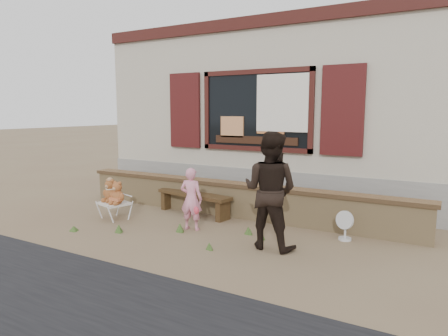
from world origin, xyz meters
The scene contains 12 objects.
ground centered at (0.00, 0.00, 0.00)m, with size 80.00×80.00×0.00m, color brown.
shopfront centered at (0.00, 4.49, 2.00)m, with size 8.04×5.13×4.00m.
brick_wall centered at (0.00, 1.00, 0.34)m, with size 7.10×0.36×0.67m.
bench centered at (-0.75, 0.71, 0.32)m, with size 1.73×0.64×0.43m.
folding_chair centered at (-1.87, -0.32, 0.29)m, with size 0.64×0.60×0.32m.
teddy_bear_left centered at (-2.00, -0.28, 0.55)m, with size 0.33×0.28×0.44m, color brown, non-canonical shape.
teddy_bear_right centered at (-1.74, -0.36, 0.54)m, with size 0.32×0.28×0.44m, color brown, non-canonical shape.
child centered at (-0.21, -0.17, 0.54)m, with size 0.40×0.26×1.09m, color pink.
adult centered at (1.32, -0.34, 0.88)m, with size 0.85×0.66×1.75m, color black.
fan_left centered at (-3.03, 0.80, 0.23)m, with size 0.29×0.20×0.46m.
fan_right centered at (2.24, 0.57, 0.24)m, with size 0.31×0.20×0.48m.
grass_tufts centered at (-0.37, -0.57, 0.06)m, with size 3.12×1.46×0.15m.
Camera 1 is at (3.59, -5.73, 2.05)m, focal length 32.00 mm.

